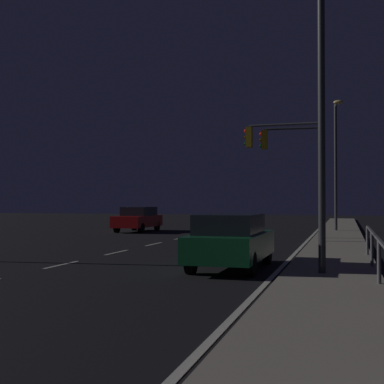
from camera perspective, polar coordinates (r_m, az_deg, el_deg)
The scene contains 10 objects.
ground_plane at distance 20.64m, azimuth -7.53°, elevation -6.37°, with size 112.00×112.00×0.00m, color black.
sidewalk_right at distance 18.91m, azimuth 15.17°, elevation -6.62°, with size 2.40×77.00×0.14m, color #9E937F.
lane_markings_center at distance 23.87m, azimuth -4.13°, elevation -5.63°, with size 0.14×50.00×0.01m.
lane_edge_line at distance 23.96m, azimuth 11.90°, elevation -5.59°, with size 0.14×53.00×0.01m.
car at distance 15.14m, azimuth 4.26°, elevation -5.21°, with size 1.84×4.41×1.57m.
car_oncoming at distance 33.80m, azimuth -5.84°, elevation -2.88°, with size 1.84×4.41×1.57m.
traffic_light_far_center at distance 26.73m, azimuth 11.07°, elevation 3.60°, with size 3.10×0.44×5.66m.
traffic_light_near_left at distance 24.69m, azimuth 10.24°, elevation 3.92°, with size 3.60×0.35×5.58m.
street_lamp_corner at distance 13.73m, azimuth 12.81°, elevation 9.60°, with size 1.57×1.10×7.19m.
street_lamp_across_street at distance 33.58m, azimuth 15.28°, elevation 3.99°, with size 0.57×2.29×7.82m.
Camera 1 is at (8.27, -1.31, 1.93)m, focal length 49.46 mm.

